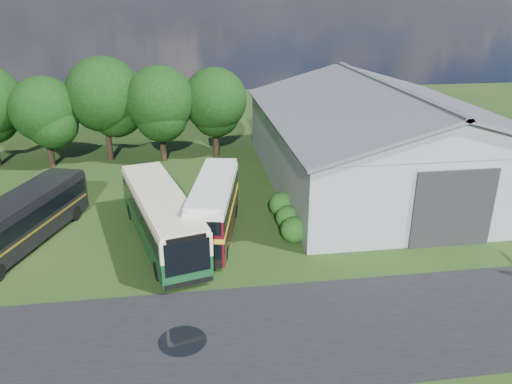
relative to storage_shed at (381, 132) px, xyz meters
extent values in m
plane|color=#193611|center=(-15.00, -15.98, -4.17)|extent=(120.00, 120.00, 0.00)
cube|color=black|center=(-12.00, -18.98, -4.17)|extent=(60.00, 8.00, 0.02)
cylinder|color=black|center=(-16.50, -18.98, -4.17)|extent=(2.20, 2.20, 0.01)
cube|color=gray|center=(0.00, 0.02, -1.42)|extent=(18.00, 24.00, 5.50)
cube|color=#2D3033|center=(0.00, -12.06, -1.67)|extent=(5.20, 0.18, 5.00)
cylinder|color=black|center=(-28.00, 7.52, -2.64)|extent=(0.56, 0.56, 3.06)
sphere|color=black|center=(-28.00, 7.52, 1.10)|extent=(5.78, 5.78, 5.78)
cylinder|color=black|center=(-23.00, 8.82, -2.37)|extent=(0.56, 0.56, 3.60)
sphere|color=black|center=(-23.00, 8.82, 2.03)|extent=(6.80, 6.80, 6.80)
cylinder|color=black|center=(-18.00, 7.82, -2.51)|extent=(0.56, 0.56, 3.31)
sphere|color=black|center=(-18.00, 7.82, 1.54)|extent=(6.26, 6.26, 6.26)
cylinder|color=black|center=(-13.00, 8.62, -2.58)|extent=(0.56, 0.56, 3.17)
sphere|color=black|center=(-13.00, 8.62, 1.29)|extent=(5.98, 5.98, 5.98)
sphere|color=#194714|center=(-9.40, -9.98, -4.17)|extent=(1.70, 1.70, 1.70)
sphere|color=#194714|center=(-9.40, -7.98, -4.17)|extent=(1.60, 1.60, 1.60)
sphere|color=#194714|center=(-9.40, -5.98, -4.17)|extent=(1.80, 1.80, 1.80)
cube|color=#103D1E|center=(-17.63, -9.02, -2.32)|extent=(5.80, 12.54, 3.04)
cube|color=#4B0A12|center=(-14.30, -8.65, -2.09)|extent=(4.00, 9.29, 3.61)
cube|color=black|center=(-26.16, -8.21, -2.43)|extent=(6.33, 11.70, 2.85)
camera|label=1|loc=(-15.86, -37.75, 10.49)|focal=35.00mm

